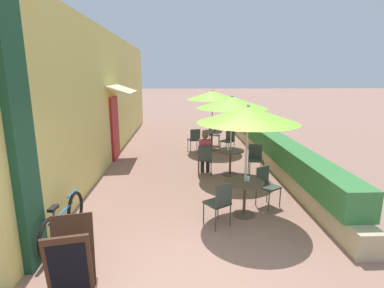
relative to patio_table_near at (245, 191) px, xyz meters
The scene contains 22 objects.
ground_plane 2.42m from the patio_table_near, 118.59° to the right, with size 120.00×120.00×0.00m, color #936B5B.
cafe_facade_wall 6.48m from the patio_table_near, 125.78° to the left, with size 0.98×14.62×4.20m.
planter_hedge 5.38m from the patio_table_near, 72.49° to the left, with size 0.60×13.62×1.01m.
patio_table_near is the anchor object (origin of this frame).
patio_umbrella_near 1.55m from the patio_table_near, 90.00° to the right, with size 1.96×1.96×2.28m.
cafe_chair_near_left 0.73m from the patio_table_near, 38.92° to the left, with size 0.55×0.55×0.87m.
cafe_chair_near_right 0.73m from the patio_table_near, 141.08° to the right, with size 0.55×0.55×0.87m.
coffee_cup_near 0.26m from the patio_table_near, 35.46° to the left, with size 0.07×0.07×0.09m.
patio_table_mid 2.56m from the patio_table_near, 87.11° to the left, with size 0.77×0.77×0.73m.
patio_umbrella_mid 2.99m from the patio_table_near, 87.11° to the left, with size 1.96×1.96×2.28m.
cafe_chair_mid_left 2.64m from the patio_table_near, 103.13° to the left, with size 0.44×0.44×0.87m.
seated_patron_mid_left 2.75m from the patio_table_near, 102.34° to the left, with size 0.36×0.43×1.25m.
cafe_chair_mid_right 2.69m from the patio_table_near, 71.43° to the left, with size 0.44×0.44×0.87m.
coffee_cup_mid 2.53m from the patio_table_near, 88.89° to the left, with size 0.07×0.07×0.09m.
patio_table_far 5.49m from the patio_table_near, 90.96° to the left, with size 0.77×0.77×0.73m.
patio_umbrella_far 5.71m from the patio_table_near, 90.96° to the left, with size 1.96×1.96×2.28m.
cafe_chair_far_left 5.06m from the patio_table_near, 84.63° to the left, with size 0.57×0.57×0.87m.
cafe_chair_far_right 6.21m from the patio_table_near, 89.80° to the left, with size 0.49×0.49×0.87m.
cafe_chair_far_back 5.29m from the patio_table_near, 98.39° to the left, with size 0.49×0.49×0.87m.
coffee_cup_far 5.48m from the patio_table_near, 89.94° to the left, with size 0.07×0.07×0.09m.
bicycle_leaning 3.43m from the patio_table_near, 166.38° to the right, with size 0.15×1.72×0.75m.
menu_board 3.47m from the patio_table_near, 141.14° to the right, with size 0.66×0.73×1.00m.
Camera 1 is at (-0.16, -3.55, 2.81)m, focal length 28.00 mm.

